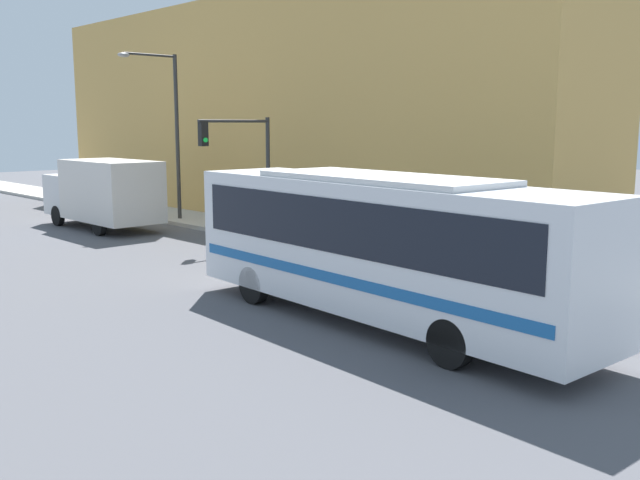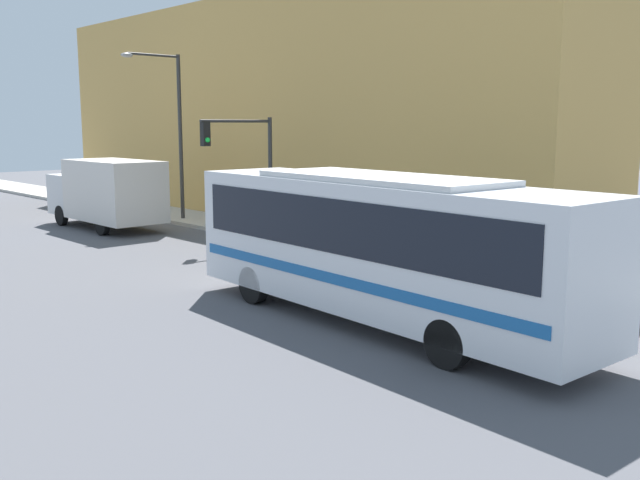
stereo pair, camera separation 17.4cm
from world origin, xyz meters
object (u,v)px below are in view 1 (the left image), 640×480
object	(u,v)px
city_bus	(380,239)
fire_hydrant	(450,255)
pedestrian_near_corner	(326,215)
traffic_light_pole	(243,154)
street_lamp	(169,122)
delivery_truck	(103,191)
parking_meter	(282,216)

from	to	relation	value
city_bus	fire_hydrant	size ratio (longest dim) A/B	14.71
city_bus	pedestrian_near_corner	world-z (taller)	city_bus
city_bus	traffic_light_pole	size ratio (longest dim) A/B	2.40
city_bus	street_lamp	bearing A→B (deg)	75.68
delivery_truck	parking_meter	bearing A→B (deg)	-67.49
delivery_truck	traffic_light_pole	bearing A→B (deg)	-72.13
fire_hydrant	street_lamp	size ratio (longest dim) A/B	0.10
fire_hydrant	pedestrian_near_corner	xyz separation A→B (m)	(1.43, 6.95, 0.47)
city_bus	fire_hydrant	distance (m)	6.41
fire_hydrant	pedestrian_near_corner	world-z (taller)	pedestrian_near_corner
street_lamp	pedestrian_near_corner	distance (m)	9.44
street_lamp	city_bus	bearing A→B (deg)	-107.69
city_bus	delivery_truck	world-z (taller)	city_bus
fire_hydrant	parking_meter	bearing A→B (deg)	90.00
delivery_truck	fire_hydrant	world-z (taller)	delivery_truck
city_bus	traffic_light_pole	distance (m)	12.25
delivery_truck	pedestrian_near_corner	bearing A→B (deg)	-62.06
city_bus	delivery_truck	size ratio (longest dim) A/B	1.62
delivery_truck	fire_hydrant	distance (m)	16.28
city_bus	fire_hydrant	xyz separation A→B (m)	(5.82, 2.29, -1.40)
parking_meter	pedestrian_near_corner	world-z (taller)	pedestrian_near_corner
fire_hydrant	delivery_truck	bearing A→B (deg)	101.78
parking_meter	street_lamp	distance (m)	8.45
city_bus	street_lamp	xyz separation A→B (m)	(5.69, 17.82, 2.66)
delivery_truck	fire_hydrant	xyz separation A→B (m)	(3.32, -15.90, -1.08)
parking_meter	traffic_light_pole	bearing A→B (deg)	136.49
fire_hydrant	city_bus	bearing A→B (deg)	-158.54
parking_meter	pedestrian_near_corner	bearing A→B (deg)	-33.55
street_lamp	delivery_truck	bearing A→B (deg)	173.46
delivery_truck	parking_meter	size ratio (longest dim) A/B	5.63
fire_hydrant	traffic_light_pole	world-z (taller)	traffic_light_pole
delivery_truck	fire_hydrant	size ratio (longest dim) A/B	9.06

